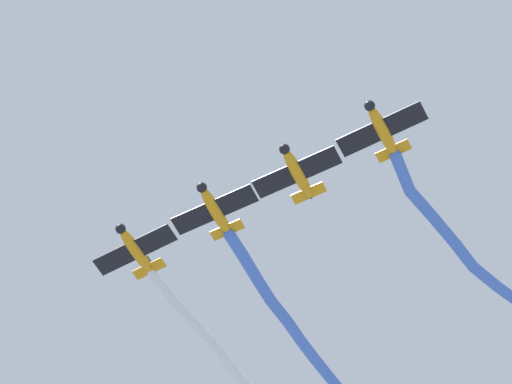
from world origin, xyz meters
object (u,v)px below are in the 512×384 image
object	(u,v)px
airplane_right_wing	(297,172)
airplane_lead	(135,249)
airplane_slot	(382,129)
airplane_left_wing	(215,209)

from	to	relation	value
airplane_right_wing	airplane_lead	bearing A→B (deg)	-92.10
airplane_lead	airplane_right_wing	distance (m)	13.66
airplane_lead	airplane_slot	xyz separation A→B (m)	(17.24, -11.07, 0.30)
airplane_left_wing	airplane_slot	xyz separation A→B (m)	(11.49, -7.38, 0.00)
airplane_lead	airplane_right_wing	size ratio (longest dim) A/B	0.99
airplane_slot	airplane_left_wing	bearing A→B (deg)	-91.04
airplane_lead	airplane_left_wing	world-z (taller)	airplane_left_wing
airplane_left_wing	airplane_right_wing	size ratio (longest dim) A/B	1.00
airplane_left_wing	airplane_slot	bearing A→B (deg)	87.83
airplane_lead	airplane_right_wing	xyz separation A→B (m)	(11.50, -7.38, 0.00)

